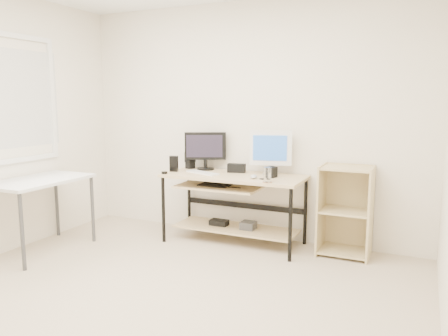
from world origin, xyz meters
TOP-DOWN VIEW (x-y plane):
  - room at (-0.14, 0.04)m, footprint 4.01×4.01m
  - desk at (-0.03, 1.66)m, footprint 1.50×0.65m
  - side_table at (-1.68, 0.60)m, footprint 0.60×1.00m
  - shelf_unit at (1.15, 1.82)m, footprint 0.50×0.40m
  - black_monitor at (-0.44, 1.84)m, footprint 0.44×0.24m
  - white_imac at (0.34, 1.83)m, footprint 0.44×0.16m
  - keyboard at (-0.35, 1.60)m, footprint 0.44×0.26m
  - mouse at (0.27, 1.54)m, footprint 0.11×0.13m
  - center_speaker at (-0.04, 1.81)m, footprint 0.20×0.12m
  - speaker_left at (-0.64, 1.85)m, footprint 0.12×0.12m
  - speaker_right at (0.41, 1.68)m, footprint 0.11×0.11m
  - audio_controller at (-0.70, 1.58)m, footprint 0.10×0.08m
  - volume_puck at (-0.71, 1.40)m, footprint 0.08×0.08m
  - smartphone at (0.38, 1.56)m, footprint 0.09×0.11m
  - coaster at (0.47, 1.39)m, footprint 0.12×0.12m
  - drinking_glass at (0.47, 1.39)m, footprint 0.09×0.09m

SIDE VIEW (x-z plane):
  - shelf_unit at x=1.15m, z-range 0.00..0.90m
  - desk at x=-0.03m, z-range 0.16..0.91m
  - side_table at x=-1.68m, z-range 0.30..1.05m
  - coaster at x=0.47m, z-range 0.75..0.76m
  - smartphone at x=0.38m, z-range 0.75..0.76m
  - keyboard at x=-0.35m, z-range 0.75..0.76m
  - volume_puck at x=-0.71m, z-range 0.75..0.78m
  - mouse at x=0.27m, z-range 0.75..0.79m
  - center_speaker at x=-0.04m, z-range 0.75..0.85m
  - speaker_right at x=0.41m, z-range 0.75..0.86m
  - drinking_glass at x=0.47m, z-range 0.76..0.90m
  - audio_controller at x=-0.70m, z-range 0.75..0.93m
  - speaker_left at x=-0.64m, z-range 0.75..0.94m
  - black_monitor at x=-0.44m, z-range 0.78..1.21m
  - white_imac at x=0.34m, z-range 0.79..1.26m
  - room at x=-0.14m, z-range 0.01..2.63m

